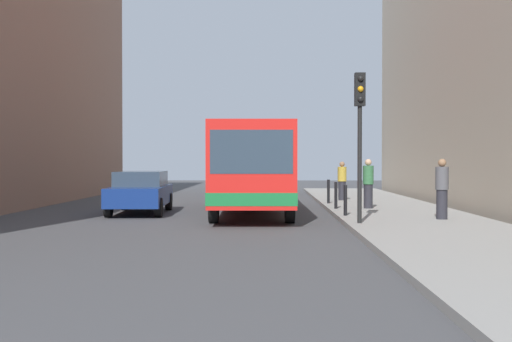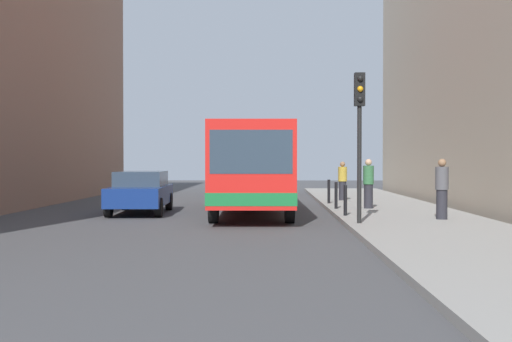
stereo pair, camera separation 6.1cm
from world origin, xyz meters
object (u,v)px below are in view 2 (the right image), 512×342
Objects in this scene: pedestrian_near_signal at (442,189)px; car_behind_bus at (266,180)px; bollard_near at (345,200)px; bollard_far at (329,191)px; pedestrian_mid_sidewalk at (368,184)px; pedestrian_far_sidewalk at (343,181)px; traffic_light at (360,119)px; bollard_mid at (336,195)px; bus at (252,164)px; car_beside_bus at (141,191)px.

car_behind_bus is at bearing 159.01° from pedestrian_near_signal.
bollard_near is (2.59, -14.89, -0.16)m from car_behind_bus.
bollard_far is at bearing 106.26° from car_behind_bus.
pedestrian_mid_sidewalk reaches higher than pedestrian_far_sidewalk.
traffic_light is 10.23m from pedestrian_far_sidewalk.
bollard_mid is 0.54× the size of pedestrian_near_signal.
bus is 2.70× the size of traffic_light.
car_beside_bus is 1.01× the size of car_behind_bus.
bollard_near is 1.00× the size of bollard_far.
traffic_light is 2.32× the size of pedestrian_mid_sidewalk.
car_behind_bus is 8.01m from pedestrian_far_sidewalk.
pedestrian_far_sidewalk is at bearing 115.51° from car_behind_bus.
car_beside_bus is 2.54× the size of pedestrian_mid_sidewalk.
pedestrian_far_sidewalk reaches higher than bollard_far.
pedestrian_far_sidewalk reaches higher than car_beside_bus.
bollard_near is at bearing 92.40° from traffic_light.
bus is 11.85m from car_behind_bus.
traffic_light reaches higher than bus.
car_behind_bus is 1.08× the size of traffic_light.
car_beside_bus is at bearing 145.41° from traffic_light.
bollard_near is at bearing -50.53° from pedestrian_mid_sidewalk.
pedestrian_near_signal is 4.43m from pedestrian_mid_sidewalk.
pedestrian_far_sidewalk is (-1.89, 8.78, -0.06)m from pedestrian_near_signal.
car_behind_bus is at bearing -120.75° from pedestrian_far_sidewalk.
bus is at bearing 119.40° from traffic_light.
pedestrian_far_sidewalk is (0.77, 7.62, 0.35)m from bollard_near.
bollard_near is 7.66m from pedestrian_far_sidewalk.
pedestrian_far_sidewalk is at bearing 84.20° from bollard_near.
car_beside_bus is at bearing -176.99° from bollard_mid.
car_behind_bus is 15.11m from bollard_near.
bollard_far is (2.98, 2.51, -1.10)m from bus.
bus is 6.27× the size of pedestrian_near_signal.
bollard_far is (-0.10, 7.98, -2.38)m from traffic_light.
bollard_far is (0.00, 2.80, 0.00)m from bollard_mid.
pedestrian_near_signal is at bearing 156.57° from car_beside_bus.
bollard_mid is at bearing 90.00° from bollard_near.
car_beside_bus is 8.78m from traffic_light.
pedestrian_near_signal reaches higher than bollard_near.
pedestrian_far_sidewalk is at bearing -148.75° from car_beside_bus.
pedestrian_far_sidewalk is at bearing -130.95° from bus.
pedestrian_far_sidewalk is (3.76, 4.53, -0.75)m from bus.
car_beside_bus is 4.72× the size of bollard_far.
pedestrian_far_sidewalk is at bearing 155.85° from pedestrian_mid_sidewalk.
traffic_light reaches higher than pedestrian_near_signal.
pedestrian_mid_sidewalk is at bearing 39.43° from pedestrian_far_sidewalk.
pedestrian_mid_sidewalk reaches higher than car_behind_bus.
bollard_mid is at bearing 173.23° from bus.
pedestrian_near_signal is (9.56, -3.60, 0.25)m from car_beside_bus.
bollard_far is (0.00, 5.60, 0.00)m from bollard_near.
pedestrian_near_signal reaches higher than pedestrian_far_sidewalk.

